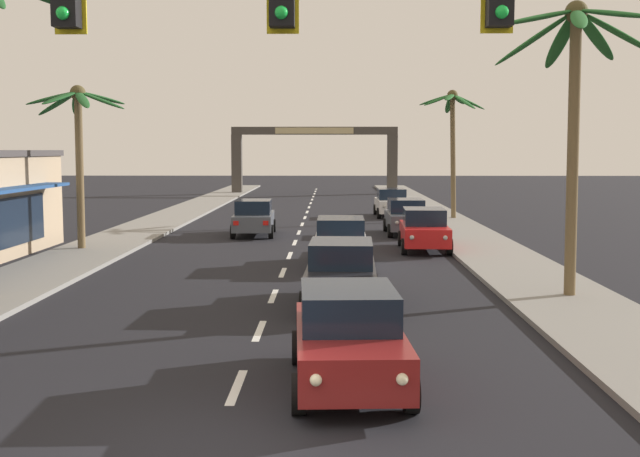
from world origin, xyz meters
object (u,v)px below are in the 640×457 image
(sedan_parked_nearest_kerb, at_px, (424,229))
(sedan_parked_far_kerb, at_px, (406,216))
(traffic_signal_mast, at_px, (427,43))
(palm_right_second, at_px, (575,76))
(sedan_parked_mid_kerb, at_px, (391,202))
(sedan_lead_at_stop_bar, at_px, (348,337))
(sedan_third_in_queue, at_px, (341,273))
(sedan_oncoming_far, at_px, (254,217))
(town_gateway_arch, at_px, (314,150))
(sedan_fifth_in_queue, at_px, (341,242))
(palm_right_farthest, at_px, (452,121))
(palm_left_third, at_px, (78,126))

(sedan_parked_nearest_kerb, height_order, sedan_parked_far_kerb, same)
(traffic_signal_mast, bearing_deg, palm_right_second, 64.21)
(sedan_parked_mid_kerb, bearing_deg, sedan_lead_at_stop_bar, -95.50)
(sedan_third_in_queue, bearing_deg, sedan_oncoming_far, 103.28)
(palm_right_second, bearing_deg, town_gateway_arch, 98.99)
(sedan_parked_mid_kerb, bearing_deg, sedan_parked_far_kerb, -90.30)
(sedan_fifth_in_queue, relative_size, palm_right_farthest, 0.61)
(palm_right_farthest, bearing_deg, palm_right_second, -91.01)
(palm_right_farthest, bearing_deg, sedan_third_in_queue, -104.84)
(sedan_parked_far_kerb, relative_size, palm_left_third, 0.68)
(sedan_third_in_queue, distance_m, palm_right_second, 8.02)
(sedan_parked_mid_kerb, relative_size, palm_right_second, 0.57)
(sedan_lead_at_stop_bar, distance_m, town_gateway_arch, 58.34)
(sedan_third_in_queue, xyz_separation_m, sedan_fifth_in_queue, (0.06, 6.91, 0.00))
(sedan_parked_far_kerb, height_order, town_gateway_arch, town_gateway_arch)
(sedan_lead_at_stop_bar, relative_size, sedan_third_in_queue, 1.01)
(sedan_third_in_queue, relative_size, palm_left_third, 0.69)
(traffic_signal_mast, height_order, sedan_oncoming_far, traffic_signal_mast)
(sedan_parked_mid_kerb, distance_m, palm_right_second, 26.93)
(sedan_fifth_in_queue, height_order, sedan_parked_far_kerb, same)
(sedan_parked_mid_kerb, xyz_separation_m, town_gateway_arch, (-5.19, 24.17, 3.13))
(sedan_fifth_in_queue, relative_size, sedan_parked_nearest_kerb, 0.99)
(palm_right_second, distance_m, palm_right_farthest, 23.89)
(sedan_third_in_queue, height_order, town_gateway_arch, town_gateway_arch)
(sedan_parked_far_kerb, bearing_deg, sedan_lead_at_stop_bar, -97.62)
(sedan_parked_nearest_kerb, xyz_separation_m, palm_right_farthest, (3.10, 13.47, 4.80))
(sedan_parked_nearest_kerb, xyz_separation_m, sedan_parked_far_kerb, (-0.17, 5.95, 0.00))
(sedan_fifth_in_queue, height_order, sedan_parked_mid_kerb, same)
(sedan_oncoming_far, distance_m, palm_right_second, 19.38)
(sedan_lead_at_stop_bar, distance_m, sedan_oncoming_far, 23.86)
(sedan_fifth_in_queue, distance_m, sedan_parked_far_kerb, 10.79)
(traffic_signal_mast, relative_size, sedan_parked_nearest_kerb, 2.49)
(palm_left_third, bearing_deg, sedan_parked_nearest_kerb, 2.52)
(sedan_third_in_queue, relative_size, palm_right_farthest, 0.61)
(sedan_oncoming_far, relative_size, palm_right_farthest, 0.61)
(palm_right_second, bearing_deg, sedan_third_in_queue, -172.16)
(sedan_oncoming_far, xyz_separation_m, palm_left_third, (-6.27, -5.95, 4.11))
(sedan_oncoming_far, height_order, sedan_parked_nearest_kerb, same)
(sedan_oncoming_far, bearing_deg, sedan_parked_mid_kerb, 55.44)
(town_gateway_arch, bearing_deg, sedan_oncoming_far, -93.40)
(town_gateway_arch, bearing_deg, palm_right_farthest, -72.45)
(sedan_parked_mid_kerb, xyz_separation_m, palm_right_farthest, (3.22, -2.41, 4.80))
(sedan_parked_far_kerb, bearing_deg, palm_right_second, -80.12)
(sedan_parked_mid_kerb, distance_m, palm_left_third, 21.71)
(sedan_third_in_queue, xyz_separation_m, sedan_parked_mid_kerb, (3.33, 27.14, 0.00))
(sedan_third_in_queue, height_order, sedan_parked_nearest_kerb, same)
(sedan_oncoming_far, height_order, sedan_parked_far_kerb, same)
(traffic_signal_mast, xyz_separation_m, sedan_fifth_in_queue, (-0.92, 16.72, -4.55))
(sedan_oncoming_far, distance_m, town_gateway_arch, 34.90)
(sedan_parked_nearest_kerb, bearing_deg, palm_right_farthest, 77.05)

